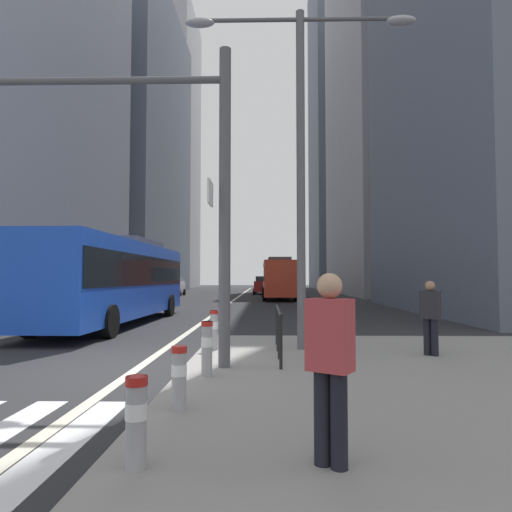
% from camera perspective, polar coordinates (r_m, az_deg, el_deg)
% --- Properties ---
extents(ground_plane, '(160.00, 160.00, 0.00)m').
position_cam_1_polar(ground_plane, '(29.13, -3.81, -6.27)').
color(ground_plane, '#28282B').
extents(median_island, '(9.00, 10.00, 0.15)m').
position_cam_1_polar(median_island, '(8.68, 21.92, -13.98)').
color(median_island, gray).
rests_on(median_island, ground).
extents(lane_centre_line, '(0.20, 80.00, 0.01)m').
position_cam_1_polar(lane_centre_line, '(39.09, -2.53, -5.36)').
color(lane_centre_line, beige).
rests_on(lane_centre_line, ground).
extents(office_tower_left_mid, '(13.99, 25.83, 36.31)m').
position_cam_1_polar(office_tower_left_mid, '(61.09, -16.95, 12.91)').
color(office_tower_left_mid, slate).
rests_on(office_tower_left_mid, ground).
extents(office_tower_left_far, '(10.40, 17.50, 51.98)m').
position_cam_1_polar(office_tower_left_far, '(88.81, -11.20, 13.12)').
color(office_tower_left_far, '#9E9EA3').
rests_on(office_tower_left_far, ground).
extents(office_tower_right_mid, '(12.42, 23.22, 43.01)m').
position_cam_1_polar(office_tower_right_mid, '(55.35, 17.15, 18.25)').
color(office_tower_right_mid, '#9E9EA3').
rests_on(office_tower_right_mid, ground).
extents(office_tower_right_far, '(12.99, 16.05, 53.38)m').
position_cam_1_polar(office_tower_right_far, '(80.39, 11.93, 15.36)').
color(office_tower_right_far, slate).
rests_on(office_tower_right_far, ground).
extents(city_bus_blue_oncoming, '(2.85, 12.15, 3.40)m').
position_cam_1_polar(city_bus_blue_oncoming, '(18.25, -17.23, -2.49)').
color(city_bus_blue_oncoming, blue).
rests_on(city_bus_blue_oncoming, ground).
extents(city_bus_red_receding, '(2.81, 11.57, 3.40)m').
position_cam_1_polar(city_bus_red_receding, '(38.49, 2.82, -2.68)').
color(city_bus_red_receding, red).
rests_on(city_bus_red_receding, ground).
extents(car_oncoming_mid, '(2.04, 4.09, 1.94)m').
position_cam_1_polar(car_oncoming_mid, '(45.72, -10.45, -3.71)').
color(car_oncoming_mid, silver).
rests_on(car_oncoming_mid, ground).
extents(car_receding_near, '(2.07, 4.29, 1.94)m').
position_cam_1_polar(car_receding_near, '(66.27, 1.02, -3.44)').
color(car_receding_near, gold).
rests_on(car_receding_near, ground).
extents(car_receding_far, '(2.16, 4.61, 1.94)m').
position_cam_1_polar(car_receding_far, '(49.24, 0.91, -3.68)').
color(car_receding_far, maroon).
rests_on(car_receding_far, ground).
extents(car_oncoming_far, '(2.04, 4.07, 1.94)m').
position_cam_1_polar(car_oncoming_far, '(45.08, -10.98, -3.72)').
color(car_oncoming_far, '#B2A899').
rests_on(car_oncoming_far, ground).
extents(traffic_signal_gantry, '(6.01, 0.65, 6.00)m').
position_cam_1_polar(traffic_signal_gantry, '(9.12, -16.81, 12.04)').
color(traffic_signal_gantry, '#515156').
rests_on(traffic_signal_gantry, median_island).
extents(street_lamp_post, '(5.50, 0.32, 8.00)m').
position_cam_1_polar(street_lamp_post, '(11.12, 5.64, 15.55)').
color(street_lamp_post, '#56565B').
rests_on(street_lamp_post, median_island).
extents(bollard_front, '(0.20, 0.20, 0.79)m').
position_cam_1_polar(bollard_front, '(4.30, -14.85, -18.95)').
color(bollard_front, '#99999E').
rests_on(bollard_front, median_island).
extents(bollard_left, '(0.20, 0.20, 0.79)m').
position_cam_1_polar(bollard_left, '(5.93, -9.67, -14.44)').
color(bollard_left, '#99999E').
rests_on(bollard_left, median_island).
extents(bollard_right, '(0.20, 0.20, 0.91)m').
position_cam_1_polar(bollard_right, '(7.80, -6.20, -11.14)').
color(bollard_right, '#99999E').
rests_on(bollard_right, median_island).
extents(bollard_back, '(0.20, 0.20, 0.90)m').
position_cam_1_polar(bollard_back, '(10.53, -5.30, -8.99)').
color(bollard_back, '#99999E').
rests_on(bollard_back, median_island).
extents(pedestrian_railing, '(0.06, 3.06, 0.98)m').
position_cam_1_polar(pedestrian_railing, '(9.78, 2.85, -8.38)').
color(pedestrian_railing, black).
rests_on(pedestrian_railing, median_island).
extents(pedestrian_waiting, '(0.45, 0.41, 1.69)m').
position_cam_1_polar(pedestrian_waiting, '(4.13, 9.31, -12.60)').
color(pedestrian_waiting, black).
rests_on(pedestrian_waiting, median_island).
extents(pedestrian_walking, '(0.44, 0.43, 1.58)m').
position_cam_1_polar(pedestrian_walking, '(10.37, 21.11, -6.86)').
color(pedestrian_walking, black).
rests_on(pedestrian_walking, median_island).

